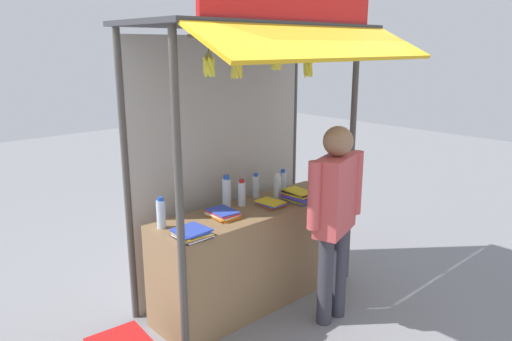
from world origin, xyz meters
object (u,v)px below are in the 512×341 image
object	(u,v)px
water_bottle_far_right	(242,193)
banana_bunch_inner_left	(237,67)
magazine_stack_front_left	(270,203)
magazine_stack_mid_left	(297,196)
magazine_stack_center	(223,214)
banana_bunch_rightmost	(277,61)
water_bottle_front_right	(283,183)
magazine_stack_back_left	(192,233)
water_bottle_rear_center	(161,214)
banana_bunch_leftmost	(308,67)
water_bottle_left	(227,192)
banana_bunch_inner_right	(209,66)
water_bottle_far_left	(256,186)
water_bottle_mid_right	(277,187)
vendor_person	(335,207)

from	to	relation	value
water_bottle_far_right	banana_bunch_inner_left	world-z (taller)	banana_bunch_inner_left
magazine_stack_front_left	magazine_stack_mid_left	bearing A→B (deg)	-15.37
water_bottle_far_right	magazine_stack_center	distance (m)	0.36
water_bottle_far_right	banana_bunch_rightmost	world-z (taller)	banana_bunch_rightmost
water_bottle_front_right	banana_bunch_rightmost	distance (m)	1.45
magazine_stack_back_left	banana_bunch_rightmost	world-z (taller)	banana_bunch_rightmost
magazine_stack_back_left	banana_bunch_inner_left	bearing A→B (deg)	-36.44
magazine_stack_front_left	magazine_stack_back_left	world-z (taller)	magazine_stack_back_left
water_bottle_rear_center	banana_bunch_leftmost	size ratio (longest dim) A/B	0.86
water_bottle_front_right	magazine_stack_mid_left	bearing A→B (deg)	-103.27
magazine_stack_front_left	banana_bunch_leftmost	world-z (taller)	banana_bunch_leftmost
magazine_stack_front_left	magazine_stack_center	size ratio (longest dim) A/B	0.95
water_bottle_left	banana_bunch_inner_right	size ratio (longest dim) A/B	1.13
water_bottle_rear_center	banana_bunch_inner_left	bearing A→B (deg)	-55.92
banana_bunch_inner_right	banana_bunch_rightmost	size ratio (longest dim) A/B	1.11
water_bottle_far_left	magazine_stack_mid_left	bearing A→B (deg)	-59.59
magazine_stack_front_left	water_bottle_front_right	bearing A→B (deg)	27.46
water_bottle_left	magazine_stack_back_left	bearing A→B (deg)	-149.76
magazine_stack_back_left	banana_bunch_rightmost	distance (m)	1.48
water_bottle_rear_center	water_bottle_far_right	bearing A→B (deg)	-0.60
water_bottle_far_left	banana_bunch_leftmost	size ratio (longest dim) A/B	0.79
magazine_stack_center	banana_bunch_inner_left	bearing A→B (deg)	-112.46
water_bottle_mid_right	magazine_stack_back_left	distance (m)	1.21
water_bottle_rear_center	banana_bunch_rightmost	world-z (taller)	banana_bunch_rightmost
magazine_stack_back_left	banana_bunch_inner_right	xyz separation A→B (m)	(0.04, -0.22, 1.27)
magazine_stack_front_left	magazine_stack_mid_left	world-z (taller)	magazine_stack_mid_left
banana_bunch_leftmost	magazine_stack_center	bearing A→B (deg)	146.34
magazine_stack_front_left	magazine_stack_back_left	size ratio (longest dim) A/B	0.95
magazine_stack_front_left	magazine_stack_center	xyz separation A→B (m)	(-0.52, 0.05, 0.01)
water_bottle_far_right	water_bottle_front_right	world-z (taller)	water_bottle_front_right
magazine_stack_center	banana_bunch_leftmost	distance (m)	1.43
water_bottle_rear_center	magazine_stack_back_left	world-z (taller)	water_bottle_rear_center
water_bottle_far_right	water_bottle_front_right	bearing A→B (deg)	-0.54
water_bottle_rear_center	water_bottle_left	distance (m)	0.74
magazine_stack_center	magazine_stack_mid_left	size ratio (longest dim) A/B	0.96
water_bottle_far_left	banana_bunch_inner_left	bearing A→B (deg)	-140.54
banana_bunch_rightmost	water_bottle_far_right	bearing A→B (deg)	80.43
water_bottle_far_right	magazine_stack_back_left	distance (m)	0.85
water_bottle_far_right	magazine_stack_back_left	xyz separation A→B (m)	(-0.78, -0.31, -0.09)
water_bottle_mid_right	vendor_person	distance (m)	0.78
water_bottle_rear_center	vendor_person	distance (m)	1.44
banana_bunch_leftmost	banana_bunch_inner_left	bearing A→B (deg)	179.88
magazine_stack_center	magazine_stack_mid_left	bearing A→B (deg)	-9.34
banana_bunch_inner_left	water_bottle_front_right	bearing A→B (deg)	26.93
magazine_stack_front_left	banana_bunch_leftmost	xyz separation A→B (m)	(0.08, -0.35, 1.24)
magazine_stack_mid_left	banana_bunch_inner_left	distance (m)	1.59
water_bottle_mid_right	vendor_person	xyz separation A→B (m)	(-0.08, -0.77, 0.00)
water_bottle_front_right	water_bottle_far_left	bearing A→B (deg)	159.34
magazine_stack_front_left	banana_bunch_inner_left	distance (m)	1.48
magazine_stack_center	water_bottle_far_left	bearing A→B (deg)	20.78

